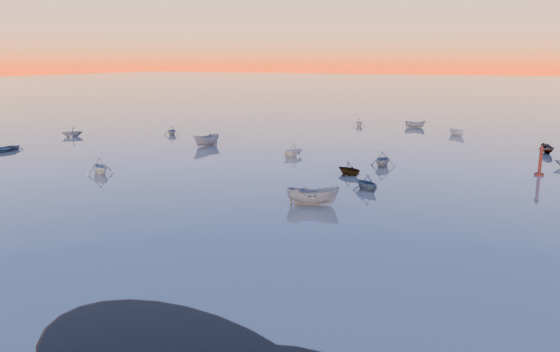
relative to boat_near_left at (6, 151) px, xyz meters
The scene contains 7 objects.
ground 78.89m from the boat_near_left, 59.31° to the left, with size 600.00×600.00×0.00m, color #645953.
mud_lobes 52.16m from the boat_near_left, 39.48° to the right, with size 140.00×6.00×0.07m, color black, non-canonical shape.
moored_fleet 45.33m from the boat_near_left, 27.37° to the left, with size 124.00×58.00×1.20m, color silver, non-canonical shape.
boat_near_left is the anchor object (origin of this frame).
boat_near_center 45.93m from the boat_near_left, 10.23° to the right, with size 4.32×1.83×1.49m, color slate.
boat_near_right 47.48m from the boat_near_left, 12.51° to the left, with size 3.62×1.63×1.27m, color slate.
channel_marker 63.22m from the boat_near_left, 11.04° to the left, with size 0.91×0.91×3.22m.
Camera 1 is at (20.20, -16.01, 11.60)m, focal length 35.00 mm.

